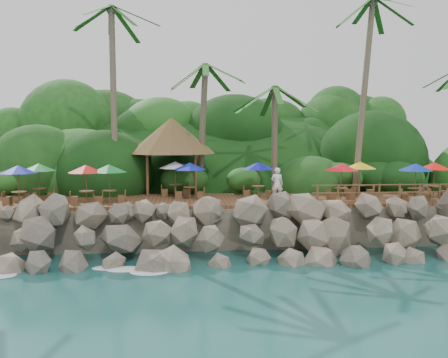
{
  "coord_description": "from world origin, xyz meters",
  "views": [
    {
      "loc": [
        -2.36,
        -20.25,
        5.86
      ],
      "look_at": [
        0.0,
        6.0,
        3.4
      ],
      "focal_mm": 38.36,
      "sensor_mm": 36.0,
      "label": 1
    }
  ],
  "objects": [
    {
      "name": "foam_line",
      "position": [
        0.0,
        0.3,
        0.03
      ],
      "size": [
        25.2,
        0.8,
        0.06
      ],
      "color": "white",
      "rests_on": "ground"
    },
    {
      "name": "seawall",
      "position": [
        0.0,
        2.0,
        1.15
      ],
      "size": [
        29.0,
        4.0,
        2.3
      ],
      "primitive_type": null,
      "color": "gray",
      "rests_on": "ground"
    },
    {
      "name": "terrace",
      "position": [
        0.0,
        6.0,
        2.2
      ],
      "size": [
        26.0,
        5.0,
        0.2
      ],
      "primitive_type": "cube",
      "color": "brown",
      "rests_on": "land_base"
    },
    {
      "name": "dining_clusters",
      "position": [
        -0.03,
        5.56,
        3.97
      ],
      "size": [
        24.22,
        4.95,
        2.01
      ],
      "color": "brown",
      "rests_on": "terrace"
    },
    {
      "name": "ground",
      "position": [
        0.0,
        0.0,
        0.0
      ],
      "size": [
        140.0,
        140.0,
        0.0
      ],
      "primitive_type": "plane",
      "color": "#19514F",
      "rests_on": "ground"
    },
    {
      "name": "palms",
      "position": [
        0.78,
        8.65,
        11.78
      ],
      "size": [
        36.8,
        7.14,
        13.3
      ],
      "color": "brown",
      "rests_on": "ground"
    },
    {
      "name": "land_base",
      "position": [
        0.0,
        16.0,
        1.05
      ],
      "size": [
        32.0,
        25.2,
        2.1
      ],
      "primitive_type": "cube",
      "color": "gray",
      "rests_on": "ground"
    },
    {
      "name": "railing",
      "position": [
        8.47,
        3.65,
        2.91
      ],
      "size": [
        8.3,
        0.1,
        1.0
      ],
      "color": "brown",
      "rests_on": "terrace"
    },
    {
      "name": "waiter",
      "position": [
        2.82,
        5.2,
        3.18
      ],
      "size": [
        0.7,
        0.51,
        1.77
      ],
      "primitive_type": "imported",
      "rotation": [
        0.0,
        0.0,
        3.0
      ],
      "color": "white",
      "rests_on": "terrace"
    },
    {
      "name": "jungle_foliage",
      "position": [
        0.0,
        15.0,
        0.0
      ],
      "size": [
        44.0,
        16.0,
        12.0
      ],
      "primitive_type": null,
      "color": "#143811",
      "rests_on": "ground"
    },
    {
      "name": "jungle_hill",
      "position": [
        0.0,
        23.5,
        0.0
      ],
      "size": [
        44.8,
        28.0,
        15.4
      ],
      "primitive_type": "ellipsoid",
      "color": "#143811",
      "rests_on": "ground"
    },
    {
      "name": "palapa",
      "position": [
        -2.92,
        9.23,
        5.79
      ],
      "size": [
        5.33,
        5.33,
        4.6
      ],
      "color": "brown",
      "rests_on": "ground"
    }
  ]
}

